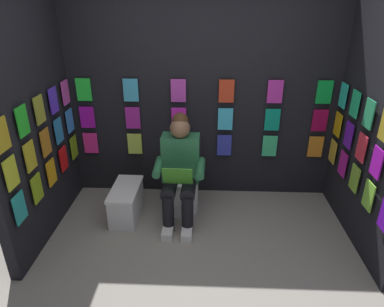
# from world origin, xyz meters

# --- Properties ---
(ground_plane) EXTENTS (30.00, 30.00, 0.00)m
(ground_plane) POSITION_xyz_m (0.00, 0.00, 0.00)
(ground_plane) COLOR gray
(display_wall_back) EXTENTS (3.19, 0.14, 2.33)m
(display_wall_back) POSITION_xyz_m (-0.00, -1.66, 1.16)
(display_wall_back) COLOR black
(display_wall_back) RESTS_ON ground
(display_wall_left) EXTENTS (0.14, 1.62, 2.33)m
(display_wall_left) POSITION_xyz_m (-1.59, -0.81, 1.16)
(display_wall_left) COLOR black
(display_wall_left) RESTS_ON ground
(display_wall_right) EXTENTS (0.14, 1.62, 2.33)m
(display_wall_right) POSITION_xyz_m (1.59, -0.81, 1.16)
(display_wall_right) COLOR black
(display_wall_right) RESTS_ON ground
(toilet) EXTENTS (0.41, 0.56, 0.77)m
(toilet) POSITION_xyz_m (0.22, -1.24, 0.33)
(toilet) COLOR white
(toilet) RESTS_ON ground
(person_reading) EXTENTS (0.53, 0.69, 1.19)m
(person_reading) POSITION_xyz_m (0.22, -1.01, 0.60)
(person_reading) COLOR #286B42
(person_reading) RESTS_ON ground
(comic_longbox_near) EXTENTS (0.30, 0.60, 0.37)m
(comic_longbox_near) POSITION_xyz_m (0.83, -1.01, 0.18)
(comic_longbox_near) COLOR silver
(comic_longbox_near) RESTS_ON ground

